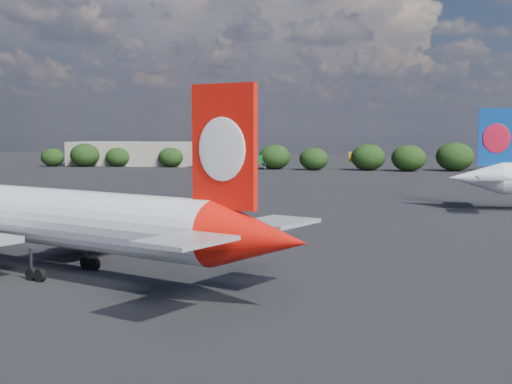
# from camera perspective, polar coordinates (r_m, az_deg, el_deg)

# --- Properties ---
(ground) EXTENTS (500.00, 500.00, 0.00)m
(ground) POSITION_cam_1_polar(r_m,az_deg,el_deg) (102.18, -3.27, -1.97)
(ground) COLOR black
(ground) RESTS_ON ground
(qantas_airliner) EXTENTS (46.17, 44.46, 15.72)m
(qantas_airliner) POSITION_cam_1_polar(r_m,az_deg,el_deg) (63.63, -15.69, -2.10)
(qantas_airliner) COLOR white
(qantas_airliner) RESTS_ON ground
(terminal_building) EXTENTS (42.00, 16.00, 8.00)m
(terminal_building) POSITION_cam_1_polar(r_m,az_deg,el_deg) (247.56, -9.87, 3.04)
(terminal_building) COLOR gray
(terminal_building) RESTS_ON ground
(highway_sign) EXTENTS (6.00, 0.30, 4.50)m
(highway_sign) POSITION_cam_1_polar(r_m,az_deg,el_deg) (218.67, 0.09, 2.63)
(highway_sign) COLOR #125E29
(highway_sign) RESTS_ON ground
(billboard_yellow) EXTENTS (5.00, 0.30, 5.50)m
(billboard_yellow) POSITION_cam_1_polar(r_m,az_deg,el_deg) (220.54, 8.08, 2.79)
(billboard_yellow) COLOR #EEB015
(billboard_yellow) RESTS_ON ground
(horizon_treeline) EXTENTS (202.61, 15.56, 9.25)m
(horizon_treeline) POSITION_cam_1_polar(r_m,az_deg,el_deg) (219.07, 7.44, 2.77)
(horizon_treeline) COLOR black
(horizon_treeline) RESTS_ON ground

